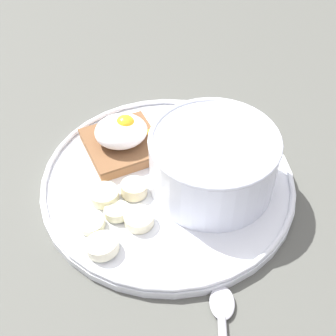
{
  "coord_description": "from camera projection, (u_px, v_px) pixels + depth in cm",
  "views": [
    {
      "loc": [
        -8.54,
        -35.5,
        43.05
      ],
      "look_at": [
        0.0,
        0.0,
        5.0
      ],
      "focal_mm": 50.0,
      "sensor_mm": 36.0,
      "label": 1
    }
  ],
  "objects": [
    {
      "name": "ground_plane",
      "position": [
        168.0,
        191.0,
        0.56
      ],
      "size": [
        120.0,
        120.0,
        2.0
      ],
      "primitive_type": "cube",
      "color": "#4C4D47",
      "rests_on": "ground"
    },
    {
      "name": "banana_slice_back",
      "position": [
        117.0,
        211.0,
        0.5
      ],
      "size": [
        3.13,
        3.22,
        1.36
      ],
      "color": "#EEEABD",
      "rests_on": "plate"
    },
    {
      "name": "banana_slice_right",
      "position": [
        102.0,
        246.0,
        0.47
      ],
      "size": [
        4.53,
        4.59,
        1.64
      ],
      "color": "#EDE8C6",
      "rests_on": "plate"
    },
    {
      "name": "toast_slice",
      "position": [
        122.0,
        145.0,
        0.57
      ],
      "size": [
        10.04,
        10.04,
        1.54
      ],
      "color": "brown",
      "rests_on": "plate"
    },
    {
      "name": "spoon",
      "position": [
        224.0,
        330.0,
        0.42
      ],
      "size": [
        4.61,
        12.1,
        0.8
      ],
      "color": "silver",
      "rests_on": "ground_plane"
    },
    {
      "name": "banana_slice_left",
      "position": [
        104.0,
        195.0,
        0.52
      ],
      "size": [
        3.42,
        3.48,
        1.38
      ],
      "color": "beige",
      "rests_on": "plate"
    },
    {
      "name": "plate",
      "position": [
        168.0,
        181.0,
        0.54
      ],
      "size": [
        29.29,
        29.29,
        1.6
      ],
      "color": "white",
      "rests_on": "ground_plane"
    },
    {
      "name": "oatmeal_bowl",
      "position": [
        213.0,
        162.0,
        0.51
      ],
      "size": [
        14.18,
        14.18,
        7.15
      ],
      "color": "white",
      "rests_on": "plate"
    },
    {
      "name": "banana_slice_outer",
      "position": [
        139.0,
        219.0,
        0.49
      ],
      "size": [
        4.46,
        4.45,
        1.37
      ],
      "color": "#F2E9C2",
      "rests_on": "plate"
    },
    {
      "name": "banana_slice_inner",
      "position": [
        134.0,
        189.0,
        0.52
      ],
      "size": [
        4.22,
        4.25,
        1.68
      ],
      "color": "beige",
      "rests_on": "plate"
    },
    {
      "name": "banana_slice_front",
      "position": [
        91.0,
        223.0,
        0.49
      ],
      "size": [
        4.12,
        4.12,
        1.27
      ],
      "color": "#EDE9BC",
      "rests_on": "plate"
    },
    {
      "name": "poached_egg",
      "position": [
        122.0,
        130.0,
        0.55
      ],
      "size": [
        8.91,
        5.65,
        3.58
      ],
      "color": "white",
      "rests_on": "toast_slice"
    }
  ]
}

